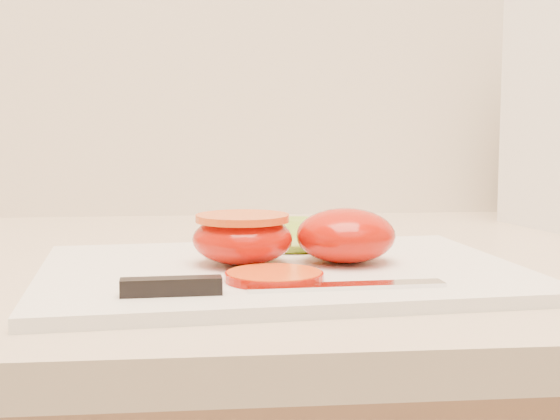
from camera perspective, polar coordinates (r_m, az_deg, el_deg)
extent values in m
cube|color=#C0AD96|center=(0.80, 13.20, -4.01)|extent=(3.92, 0.65, 0.03)
cube|color=white|center=(0.64, 0.09, -4.54)|extent=(0.41, 0.31, 0.01)
ellipsoid|color=#B60F08|center=(0.65, 4.82, -1.87)|extent=(0.08, 0.08, 0.05)
ellipsoid|color=#B60F08|center=(0.65, -2.76, -2.15)|extent=(0.08, 0.08, 0.04)
cylinder|color=red|center=(0.64, -2.77, -0.58)|extent=(0.08, 0.08, 0.01)
cylinder|color=orange|center=(0.58, -0.43, -4.87)|extent=(0.07, 0.07, 0.01)
ellipsoid|color=#97C033|center=(0.73, 1.32, -1.85)|extent=(0.13, 0.10, 0.02)
cube|color=silver|center=(0.56, 4.89, -5.55)|extent=(0.14, 0.03, 0.00)
cube|color=black|center=(0.54, -7.96, -5.56)|extent=(0.07, 0.02, 0.01)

